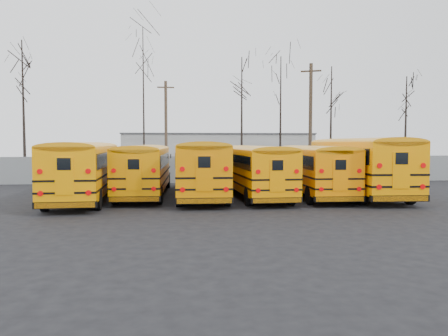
{
  "coord_description": "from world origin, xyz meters",
  "views": [
    {
      "loc": [
        -2.6,
        -20.86,
        3.03
      ],
      "look_at": [
        -0.1,
        3.54,
        1.6
      ],
      "focal_mm": 35.0,
      "sensor_mm": 36.0,
      "label": 1
    }
  ],
  "objects": [
    {
      "name": "tree_5",
      "position": [
        18.05,
        17.31,
        4.53
      ],
      "size": [
        0.26,
        0.26,
        9.06
      ],
      "primitive_type": "cone",
      "color": "black",
      "rests_on": "ground"
    },
    {
      "name": "utility_pole_left",
      "position": [
        -3.78,
        19.03,
        4.4
      ],
      "size": [
        1.53,
        0.27,
        8.56
      ],
      "rotation": [
        0.0,
        0.0,
        0.05
      ],
      "color": "#4C3B2B",
      "rests_on": "ground"
    },
    {
      "name": "bus_e",
      "position": [
        4.86,
        3.07,
        1.7
      ],
      "size": [
        2.6,
        10.43,
        2.9
      ],
      "rotation": [
        0.0,
        0.0,
        -0.02
      ],
      "color": "black",
      "rests_on": "ground"
    },
    {
      "name": "tree_1",
      "position": [
        -5.54,
        16.29,
        6.31
      ],
      "size": [
        0.26,
        0.26,
        12.62
      ],
      "primitive_type": "cone",
      "color": "black",
      "rests_on": "ground"
    },
    {
      "name": "tree_4",
      "position": [
        9.76,
        13.88,
        4.61
      ],
      "size": [
        0.26,
        0.26,
        9.22
      ],
      "primitive_type": "cone",
      "color": "black",
      "rests_on": "ground"
    },
    {
      "name": "ground",
      "position": [
        0.0,
        0.0,
        0.0
      ],
      "size": [
        120.0,
        120.0,
        0.0
      ],
      "primitive_type": "plane",
      "color": "black",
      "rests_on": "ground"
    },
    {
      "name": "bus_b",
      "position": [
        -4.57,
        4.05,
        1.72
      ],
      "size": [
        2.67,
        10.57,
        2.94
      ],
      "rotation": [
        0.0,
        0.0,
        -0.02
      ],
      "color": "black",
      "rests_on": "ground"
    },
    {
      "name": "bus_a",
      "position": [
        -7.53,
        2.5,
        1.82
      ],
      "size": [
        3.03,
        11.19,
        3.1
      ],
      "rotation": [
        0.0,
        0.0,
        0.04
      ],
      "color": "black",
      "rests_on": "ground"
    },
    {
      "name": "distant_building",
      "position": [
        2.0,
        32.0,
        2.0
      ],
      "size": [
        22.0,
        8.0,
        4.0
      ],
      "primitive_type": "cube",
      "color": "beige",
      "rests_on": "ground"
    },
    {
      "name": "bus_c",
      "position": [
        -1.43,
        3.25,
        1.84
      ],
      "size": [
        2.75,
        11.26,
        3.14
      ],
      "rotation": [
        0.0,
        0.0,
        -0.02
      ],
      "color": "black",
      "rests_on": "ground"
    },
    {
      "name": "fence",
      "position": [
        0.0,
        12.0,
        1.0
      ],
      "size": [
        40.0,
        0.04,
        2.0
      ],
      "primitive_type": "cube",
      "color": "gray",
      "rests_on": "ground"
    },
    {
      "name": "bus_f",
      "position": [
        7.55,
        3.22,
        1.96
      ],
      "size": [
        3.05,
        12.01,
        3.34
      ],
      "rotation": [
        0.0,
        0.0,
        -0.03
      ],
      "color": "black",
      "rests_on": "ground"
    },
    {
      "name": "tree_2",
      "position": [
        2.85,
        17.09,
        5.22
      ],
      "size": [
        0.26,
        0.26,
        10.45
      ],
      "primitive_type": "cone",
      "color": "black",
      "rests_on": "ground"
    },
    {
      "name": "bus_d",
      "position": [
        1.56,
        2.95,
        1.7
      ],
      "size": [
        2.89,
        10.48,
        2.9
      ],
      "rotation": [
        0.0,
        0.0,
        0.05
      ],
      "color": "black",
      "rests_on": "ground"
    },
    {
      "name": "tree_0",
      "position": [
        -15.04,
        15.84,
        5.61
      ],
      "size": [
        0.26,
        0.26,
        11.22
      ],
      "primitive_type": "cone",
      "color": "black",
      "rests_on": "ground"
    },
    {
      "name": "utility_pole_right",
      "position": [
        8.74,
        16.14,
        5.05
      ],
      "size": [
        1.67,
        0.79,
        9.84
      ],
      "rotation": [
        0.0,
        0.0,
        -0.39
      ],
      "color": "#433426",
      "rests_on": "ground"
    },
    {
      "name": "tree_3",
      "position": [
        6.24,
        16.82,
        5.26
      ],
      "size": [
        0.26,
        0.26,
        10.52
      ],
      "primitive_type": "cone",
      "color": "black",
      "rests_on": "ground"
    }
  ]
}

